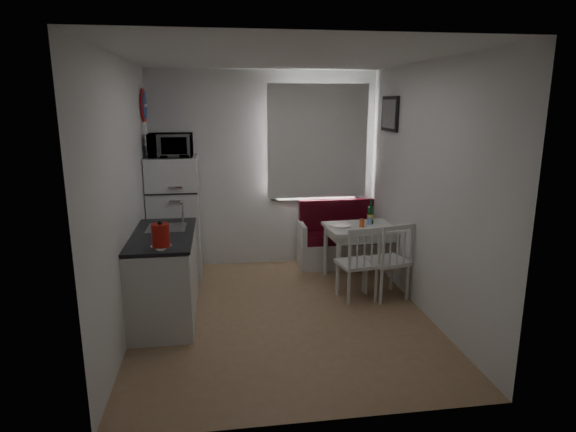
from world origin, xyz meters
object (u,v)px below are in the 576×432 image
kitchen_counter (165,275)px  kettle (161,235)px  bench (343,244)px  wine_bottle (371,211)px  microwave (171,145)px  fridge (175,217)px  dining_table (364,232)px  chair_right (391,253)px  chair_left (360,256)px

kitchen_counter → kettle: 0.79m
bench → wine_bottle: wine_bottle is taller
bench → microwave: (-2.23, -0.16, 1.39)m
kitchen_counter → microwave: (0.02, 1.19, 1.23)m
kitchen_counter → fridge: size_ratio=0.86×
kitchen_counter → bench: 2.63m
dining_table → wine_bottle: (0.11, 0.10, 0.24)m
dining_table → fridge: 2.38m
dining_table → fridge: bearing=164.5°
chair_right → microwave: size_ratio=0.96×
chair_right → fridge: (-2.43, 1.17, 0.21)m
kitchen_counter → chair_right: size_ratio=2.64×
bench → kettle: bearing=-139.3°
chair_right → kettle: 2.52m
dining_table → chair_left: bearing=-114.0°
fridge → microwave: (0.00, -0.05, 0.91)m
bench → chair_left: size_ratio=2.65×
chair_right → kettle: bearing=-178.6°
chair_right → kettle: size_ratio=1.97×
bench → kitchen_counter: bearing=-149.0°
chair_right → fridge: bearing=141.4°
chair_right → wine_bottle: size_ratio=1.60×
fridge → wine_bottle: fridge is taller
kitchen_counter → chair_left: size_ratio=2.82×
kettle → microwave: bearing=91.0°
kitchen_counter → wine_bottle: bearing=18.9°
kitchen_counter → dining_table: (2.34, 0.74, 0.17)m
kitchen_counter → dining_table: 2.46m
bench → fridge: size_ratio=0.80×
kitchen_counter → kettle: kitchen_counter is taller
bench → wine_bottle: size_ratio=3.95×
chair_left → microwave: size_ratio=0.90×
chair_right → microwave: (-2.43, 1.12, 1.13)m
chair_right → wine_bottle: bearing=77.1°
chair_left → chair_right: chair_right is taller
dining_table → wine_bottle: wine_bottle is taller
chair_right → bench: bearing=86.1°
chair_left → fridge: 2.39m
bench → dining_table: (0.10, -0.61, 0.33)m
dining_table → microwave: (-2.32, 0.46, 1.06)m
bench → dining_table: 0.70m
microwave → chair_left: bearing=-28.3°
dining_table → chair_right: bearing=-84.2°
kitchen_counter → kettle: (0.05, -0.54, 0.57)m
dining_table → kettle: size_ratio=3.82×
chair_left → kettle: kettle is taller
kitchen_counter → chair_left: bearing=2.1°
chair_left → chair_right: 0.36m
dining_table → microwave: 2.59m
chair_right → wine_bottle: wine_bottle is taller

